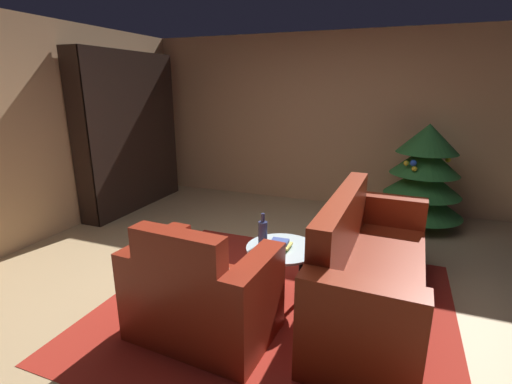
# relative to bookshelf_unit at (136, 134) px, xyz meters

# --- Properties ---
(ground_plane) EXTENTS (6.95, 6.95, 0.00)m
(ground_plane) POSITION_rel_bookshelf_unit_xyz_m (2.70, -1.76, -1.09)
(ground_plane) COLOR tan
(wall_back) EXTENTS (5.91, 0.06, 2.53)m
(wall_back) POSITION_rel_bookshelf_unit_xyz_m (2.70, 1.16, 0.17)
(wall_back) COLOR tan
(wall_back) RESTS_ON ground
(wall_left) EXTENTS (0.06, 5.88, 2.53)m
(wall_left) POSITION_rel_bookshelf_unit_xyz_m (-0.23, -1.76, 0.17)
(wall_left) COLOR tan
(wall_left) RESTS_ON ground
(area_rug) EXTENTS (2.79, 2.56, 0.01)m
(area_rug) POSITION_rel_bookshelf_unit_xyz_m (2.85, -1.90, -1.09)
(area_rug) COLOR #9F251A
(area_rug) RESTS_ON ground
(bookshelf_unit) EXTENTS (0.32, 1.85, 2.24)m
(bookshelf_unit) POSITION_rel_bookshelf_unit_xyz_m (0.00, 0.00, 0.00)
(bookshelf_unit) COLOR black
(bookshelf_unit) RESTS_ON ground
(armchair_red) EXTENTS (1.05, 0.75, 0.91)m
(armchair_red) POSITION_rel_bookshelf_unit_xyz_m (2.45, -2.44, -0.77)
(armchair_red) COLOR maroon
(armchair_red) RESTS_ON ground
(couch_red) EXTENTS (0.80, 2.03, 0.96)m
(couch_red) POSITION_rel_bookshelf_unit_xyz_m (3.54, -1.64, -0.76)
(couch_red) COLOR maroon
(couch_red) RESTS_ON ground
(coffee_table) EXTENTS (0.61, 0.61, 0.48)m
(coffee_table) POSITION_rel_bookshelf_unit_xyz_m (2.84, -1.76, -0.67)
(coffee_table) COLOR black
(coffee_table) RESTS_ON ground
(book_stack_on_table) EXTENTS (0.18, 0.18, 0.07)m
(book_stack_on_table) POSITION_rel_bookshelf_unit_xyz_m (2.83, -1.78, -0.58)
(book_stack_on_table) COLOR #408941
(book_stack_on_table) RESTS_ON coffee_table
(bottle_on_table) EXTENTS (0.08, 0.08, 0.29)m
(bottle_on_table) POSITION_rel_bookshelf_unit_xyz_m (2.68, -1.78, -0.50)
(bottle_on_table) COLOR navy
(bottle_on_table) RESTS_ON coffee_table
(decorated_tree) EXTENTS (1.04, 1.04, 1.33)m
(decorated_tree) POSITION_rel_bookshelf_unit_xyz_m (4.00, 0.55, -0.42)
(decorated_tree) COLOR brown
(decorated_tree) RESTS_ON ground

